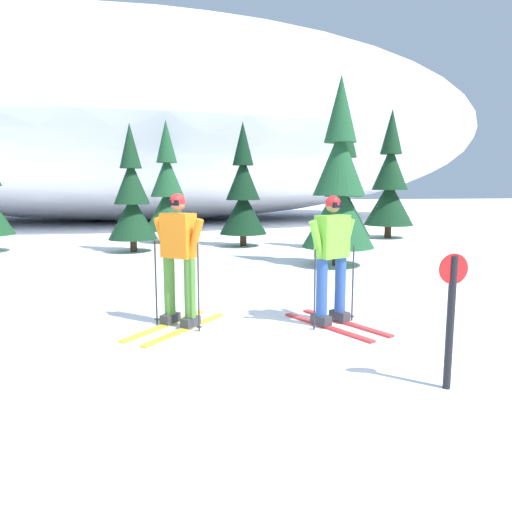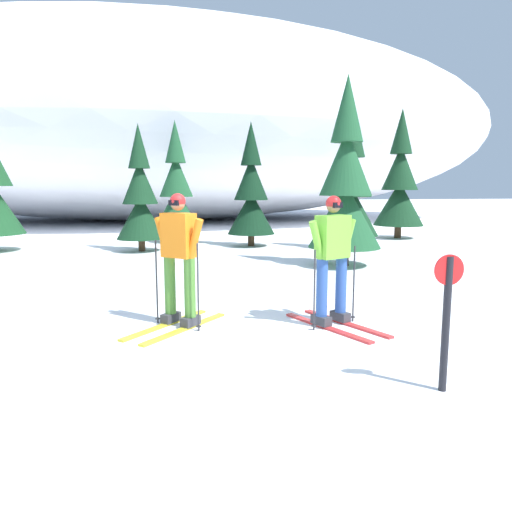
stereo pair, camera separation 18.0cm
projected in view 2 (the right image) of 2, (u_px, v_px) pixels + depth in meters
ground_plane at (206, 351)px, 5.50m from camera, size 120.00×120.00×0.00m
skier_orange_jacket at (179, 257)px, 6.34m from camera, size 1.41×1.53×1.78m
skier_lime_jacket at (333, 257)px, 6.40m from camera, size 1.09×1.63×1.75m
pine_tree_left at (140, 199)px, 13.72m from camera, size 1.40×1.40×3.63m
pine_tree_center_left at (176, 192)px, 16.07m from camera, size 1.56×1.56×4.04m
pine_tree_center at (251, 195)px, 14.91m from camera, size 1.48×1.48×3.84m
pine_tree_center_right at (346, 188)px, 11.11m from camera, size 1.70×1.70×4.39m
pine_tree_right at (352, 191)px, 14.14m from camera, size 1.60×1.60×4.14m
pine_tree_far_right at (400, 185)px, 17.19m from camera, size 1.78×1.78×4.61m
snow_ridge_background at (150, 125)px, 26.44m from camera, size 39.07×20.60×10.40m
trail_marker_post at (447, 314)px, 4.32m from camera, size 0.28×0.07×1.27m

